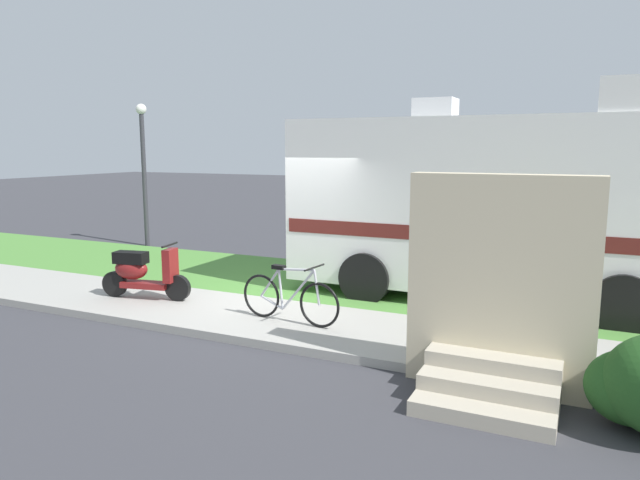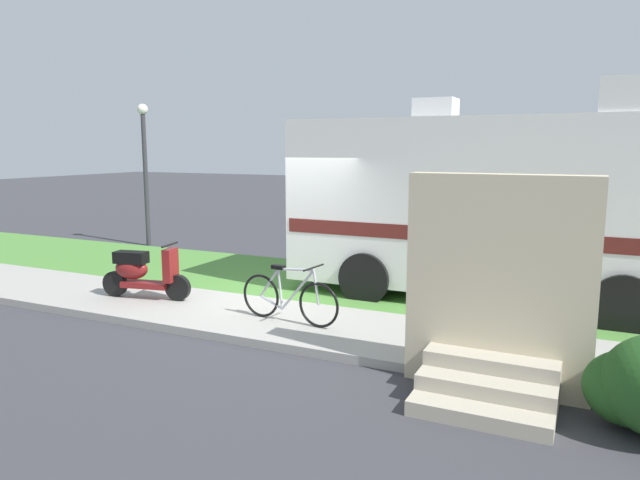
# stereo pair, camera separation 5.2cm
# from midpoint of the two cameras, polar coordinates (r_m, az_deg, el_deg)

# --- Properties ---
(ground_plane) EXTENTS (80.00, 80.00, 0.00)m
(ground_plane) POSITION_cam_midpoint_polar(r_m,az_deg,el_deg) (10.28, -4.14, -6.06)
(ground_plane) COLOR #38383D
(sidewalk) EXTENTS (24.00, 2.00, 0.12)m
(sidewalk) POSITION_cam_midpoint_polar(r_m,az_deg,el_deg) (9.28, -7.80, -7.42)
(sidewalk) COLOR #9E9B93
(sidewalk) RESTS_ON ground
(grass_strip) EXTENTS (24.00, 3.40, 0.08)m
(grass_strip) POSITION_cam_midpoint_polar(r_m,az_deg,el_deg) (11.56, -0.51, -4.12)
(grass_strip) COLOR #4C8438
(grass_strip) RESTS_ON ground
(motorhome_rv) EXTENTS (6.78, 2.57, 3.66)m
(motorhome_rv) POSITION_cam_midpoint_polar(r_m,az_deg,el_deg) (10.49, 16.74, 3.59)
(motorhome_rv) COLOR silver
(motorhome_rv) RESTS_ON ground
(scooter) EXTENTS (1.63, 0.59, 0.97)m
(scooter) POSITION_cam_midpoint_polar(r_m,az_deg,el_deg) (10.39, -17.14, -3.01)
(scooter) COLOR black
(scooter) RESTS_ON ground
(bicycle) EXTENTS (1.68, 0.52, 0.88)m
(bicycle) POSITION_cam_midpoint_polar(r_m,az_deg,el_deg) (8.63, -3.18, -5.62)
(bicycle) COLOR black
(bicycle) RESTS_ON ground
(pickup_truck_near) EXTENTS (5.77, 2.30, 1.86)m
(pickup_truck_near) POSITION_cam_midpoint_polar(r_m,az_deg,el_deg) (14.67, 26.13, 1.52)
(pickup_truck_near) COLOR #B7B29E
(pickup_truck_near) RESTS_ON ground
(pickup_truck_far) EXTENTS (5.16, 2.29, 1.82)m
(pickup_truck_far) POSITION_cam_midpoint_polar(r_m,az_deg,el_deg) (18.17, 27.53, 2.67)
(pickup_truck_far) COLOR silver
(pickup_truck_far) RESTS_ON ground
(porch_steps) EXTENTS (2.00, 1.26, 2.40)m
(porch_steps) POSITION_cam_midpoint_polar(r_m,az_deg,el_deg) (6.65, 16.73, -6.29)
(porch_steps) COLOR #B2A893
(porch_steps) RESTS_ON ground
(bottle_green) EXTENTS (0.07, 0.07, 0.27)m
(bottle_green) POSITION_cam_midpoint_polar(r_m,az_deg,el_deg) (7.69, 24.22, -10.33)
(bottle_green) COLOR brown
(bottle_green) RESTS_ON ground
(street_lamp_post) EXTENTS (0.28, 0.28, 3.80)m
(street_lamp_post) POSITION_cam_midpoint_polar(r_m,az_deg,el_deg) (16.46, -16.95, 7.52)
(street_lamp_post) COLOR #333338
(street_lamp_post) RESTS_ON ground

